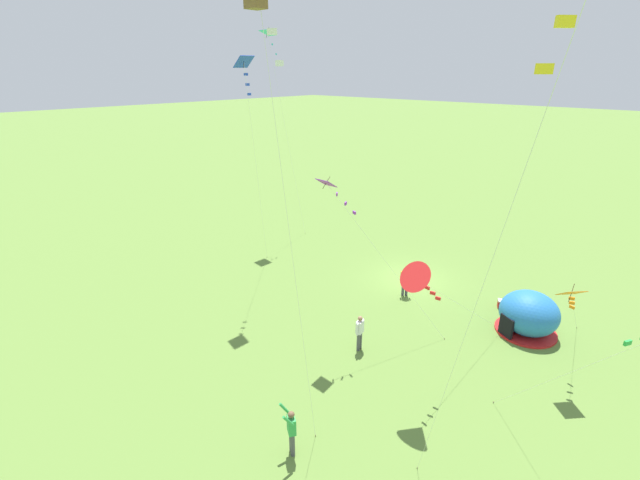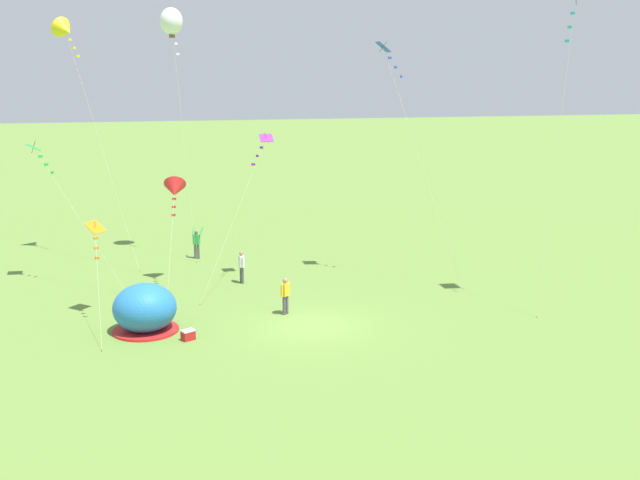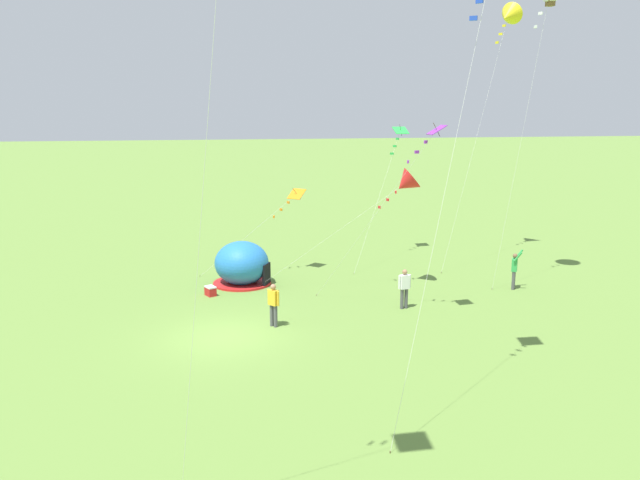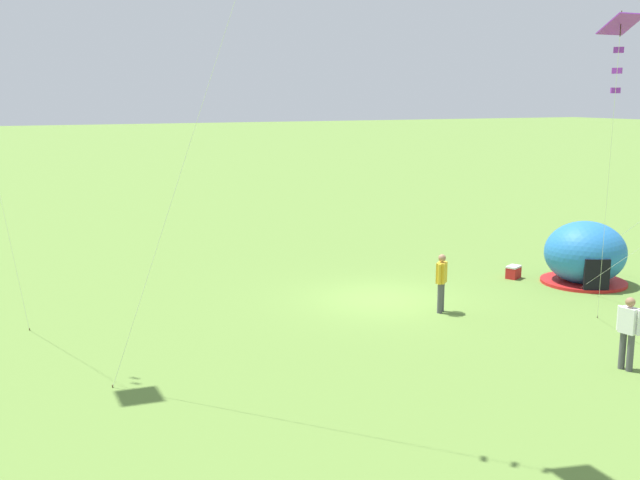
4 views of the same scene
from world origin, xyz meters
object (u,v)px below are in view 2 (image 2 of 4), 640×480
(kite_green, at_px, (38,153))
(kite_white, at_px, (171,21))
(popup_tent, at_px, (145,309))
(kite_yellow, at_px, (65,30))
(cooler_box, at_px, (188,335))
(person_strolling, at_px, (197,242))
(kite_orange, at_px, (95,233))
(kite_red, at_px, (175,190))
(kite_purple, at_px, (263,146))
(kite_cyan, at_px, (574,9))
(kite_blue, at_px, (387,56))
(person_watching_sky, at_px, (285,294))
(person_with_toddler, at_px, (242,265))

(kite_green, bearing_deg, kite_white, 32.23)
(popup_tent, xyz_separation_m, kite_yellow, (-3.54, 14.85, 12.25))
(cooler_box, height_order, person_strolling, person_strolling)
(kite_orange, bearing_deg, kite_yellow, 97.39)
(kite_yellow, relative_size, kite_green, 1.87)
(popup_tent, bearing_deg, kite_white, 80.31)
(kite_white, bearing_deg, kite_orange, -111.29)
(kite_orange, distance_m, kite_red, 6.21)
(kite_yellow, bearing_deg, kite_green, -103.76)
(kite_red, bearing_deg, kite_purple, -8.01)
(kite_green, bearing_deg, person_strolling, 21.73)
(person_strolling, xyz_separation_m, kite_orange, (-5.21, -9.79, 2.85))
(kite_cyan, bearing_deg, kite_blue, 131.14)
(cooler_box, relative_size, kite_red, 0.08)
(cooler_box, bearing_deg, kite_red, 89.06)
(person_watching_sky, height_order, kite_white, kite_white)
(kite_white, bearing_deg, kite_green, -147.77)
(person_with_toddler, height_order, kite_cyan, kite_cyan)
(person_watching_sky, bearing_deg, cooler_box, -152.68)
(cooler_box, xyz_separation_m, kite_orange, (-3.65, 4.30, 3.62))
(kite_blue, xyz_separation_m, kite_red, (-10.95, 1.50, -6.73))
(kite_red, bearing_deg, person_strolling, 74.31)
(kite_white, xyz_separation_m, kite_green, (-7.27, -4.58, -6.92))
(kite_red, bearing_deg, person_with_toddler, -17.00)
(cooler_box, xyz_separation_m, person_watching_sky, (4.60, 2.38, 0.74))
(kite_orange, bearing_deg, kite_blue, 12.56)
(person_with_toddler, height_order, kite_green, kite_green)
(person_with_toddler, bearing_deg, kite_cyan, -28.58)
(person_with_toddler, distance_m, kite_orange, 8.51)
(kite_blue, height_order, kite_red, kite_blue)
(kite_orange, bearing_deg, kite_green, 114.12)
(kite_cyan, xyz_separation_m, kite_purple, (-12.56, 7.90, -6.39))
(person_with_toddler, xyz_separation_m, person_strolling, (-1.84, 6.00, 0.03))
(kite_blue, relative_size, kite_orange, 2.24)
(kite_cyan, height_order, kite_blue, kite_cyan)
(popup_tent, distance_m, kite_red, 8.71)
(kite_blue, height_order, kite_purple, kite_blue)
(cooler_box, height_order, kite_cyan, kite_cyan)
(kite_red, distance_m, kite_green, 7.21)
(person_strolling, height_order, kite_red, kite_red)
(person_with_toddler, distance_m, kite_purple, 6.36)
(popup_tent, relative_size, kite_green, 0.38)
(cooler_box, distance_m, kite_orange, 6.70)
(kite_green, bearing_deg, popup_tent, -62.21)
(cooler_box, xyz_separation_m, person_strolling, (1.56, 14.09, 0.78))
(cooler_box, bearing_deg, kite_blue, 34.35)
(cooler_box, relative_size, kite_yellow, 0.05)
(kite_white, bearing_deg, person_watching_sky, -73.28)
(kite_cyan, distance_m, kite_purple, 16.16)
(kite_blue, height_order, kite_orange, kite_blue)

